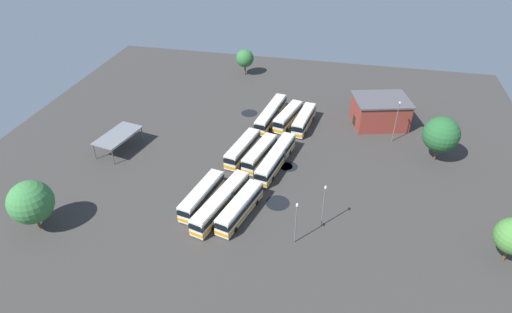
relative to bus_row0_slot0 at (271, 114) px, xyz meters
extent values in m
plane|color=#383533|center=(16.50, 0.75, -1.83)|extent=(111.29, 111.29, 0.00)
cube|color=silver|center=(0.05, -0.01, -0.02)|extent=(15.44, 4.65, 3.01)
cube|color=beige|center=(0.05, -0.01, 1.55)|extent=(14.81, 4.37, 0.14)
cube|color=black|center=(0.05, -0.01, 0.46)|extent=(15.53, 4.70, 0.96)
cube|color=orange|center=(0.05, -0.01, -0.87)|extent=(15.53, 4.70, 0.60)
cube|color=black|center=(7.61, -1.10, 0.56)|extent=(0.35, 2.03, 1.11)
cube|color=#47474C|center=(-1.61, 0.23, -0.02)|extent=(1.25, 2.64, 2.89)
cylinder|color=black|center=(4.89, 0.45, -1.33)|extent=(1.03, 0.44, 1.00)
cylinder|color=black|center=(4.57, -1.82, -1.33)|extent=(1.03, 0.44, 1.00)
cylinder|color=black|center=(-4.46, 1.80, -1.33)|extent=(1.03, 0.44, 1.00)
cylinder|color=black|center=(-4.79, -0.47, -1.33)|extent=(1.03, 0.44, 1.00)
cube|color=silver|center=(0.45, 3.97, -0.02)|extent=(11.43, 5.15, 3.01)
cube|color=beige|center=(0.45, 3.97, 1.55)|extent=(10.95, 4.85, 0.14)
cube|color=black|center=(0.45, 3.97, 0.46)|extent=(11.49, 5.20, 0.96)
cube|color=orange|center=(0.45, 3.97, -0.87)|extent=(11.49, 5.20, 0.60)
cube|color=black|center=(5.87, 2.60, 0.56)|extent=(0.56, 2.00, 1.11)
cylinder|color=black|center=(4.09, 4.24, -1.33)|extent=(1.04, 0.54, 1.00)
cylinder|color=black|center=(3.53, 2.01, -1.33)|extent=(1.04, 0.54, 1.00)
cylinder|color=black|center=(-2.62, 5.93, -1.33)|extent=(1.04, 0.54, 1.00)
cylinder|color=black|center=(-3.18, 3.71, -1.33)|extent=(1.04, 0.54, 1.00)
cube|color=silver|center=(1.18, 7.63, -0.02)|extent=(11.56, 4.08, 3.01)
cube|color=beige|center=(1.18, 7.63, 1.55)|extent=(11.08, 3.82, 0.14)
cube|color=black|center=(1.18, 7.63, 0.46)|extent=(11.62, 4.13, 0.96)
cube|color=orange|center=(1.18, 7.63, -0.87)|extent=(11.62, 4.13, 0.60)
cube|color=black|center=(6.80, 6.82, 0.56)|extent=(0.35, 2.03, 1.11)
cylinder|color=black|center=(4.82, 8.27, -1.33)|extent=(1.03, 0.44, 1.00)
cylinder|color=black|center=(4.49, 6.00, -1.33)|extent=(1.03, 0.44, 1.00)
cylinder|color=black|center=(-2.13, 9.27, -1.33)|extent=(1.03, 0.44, 1.00)
cylinder|color=black|center=(-2.45, 7.00, -1.33)|extent=(1.03, 0.44, 1.00)
cube|color=silver|center=(15.55, -2.74, -0.02)|extent=(11.93, 4.74, 3.01)
cube|color=beige|center=(15.55, -2.74, 1.55)|extent=(11.43, 4.45, 0.14)
cube|color=black|center=(15.55, -2.74, 0.46)|extent=(11.99, 4.79, 0.96)
cube|color=orange|center=(15.55, -2.74, -0.87)|extent=(11.99, 4.79, 0.60)
cube|color=black|center=(21.28, -3.89, 0.56)|extent=(0.46, 2.02, 1.11)
cylinder|color=black|center=(19.32, -2.33, -1.33)|extent=(1.04, 0.49, 1.00)
cylinder|color=black|center=(18.87, -4.58, -1.33)|extent=(1.04, 0.49, 1.00)
cylinder|color=black|center=(12.23, -0.90, -1.33)|extent=(1.04, 0.49, 1.00)
cylinder|color=black|center=(11.78, -3.15, -1.33)|extent=(1.04, 0.49, 1.00)
cube|color=silver|center=(16.47, 0.93, -0.02)|extent=(11.46, 4.97, 3.01)
cube|color=beige|center=(16.47, 0.93, 1.55)|extent=(10.98, 4.68, 0.14)
cube|color=black|center=(16.47, 0.93, 0.46)|extent=(11.53, 5.02, 0.96)
cube|color=orange|center=(16.47, 0.93, -0.87)|extent=(11.53, 5.02, 0.60)
cube|color=black|center=(21.93, -0.34, 0.56)|extent=(0.52, 2.00, 1.11)
cylinder|color=black|center=(20.11, 1.26, -1.33)|extent=(1.04, 0.52, 1.00)
cylinder|color=black|center=(19.59, -0.97, -1.33)|extent=(1.04, 0.52, 1.00)
cylinder|color=black|center=(13.36, 2.84, -1.33)|extent=(1.04, 0.52, 1.00)
cylinder|color=black|center=(12.84, 0.61, -1.33)|extent=(1.04, 0.52, 1.00)
cube|color=silver|center=(17.49, 4.31, -0.02)|extent=(15.44, 5.33, 3.01)
cube|color=beige|center=(17.49, 4.31, 1.55)|extent=(14.80, 5.02, 0.14)
cube|color=black|center=(17.49, 4.31, 0.46)|extent=(15.52, 5.38, 0.96)
cube|color=orange|center=(17.49, 4.31, -0.87)|extent=(15.52, 5.38, 0.60)
cube|color=black|center=(24.99, 2.87, 0.56)|extent=(0.45, 2.02, 1.11)
cube|color=#47474C|center=(15.84, 4.63, -0.02)|extent=(1.36, 2.67, 2.89)
cylinder|color=black|center=(22.34, 4.55, -1.33)|extent=(1.04, 0.48, 1.00)
cylinder|color=black|center=(21.91, 2.29, -1.33)|extent=(1.04, 0.48, 1.00)
cylinder|color=black|center=(13.06, 6.33, -1.33)|extent=(1.04, 0.48, 1.00)
cylinder|color=black|center=(12.63, 4.08, -1.33)|extent=(1.04, 0.48, 1.00)
cube|color=silver|center=(31.37, -5.91, -0.02)|extent=(11.96, 4.70, 3.01)
cube|color=beige|center=(31.37, -5.91, 1.55)|extent=(11.46, 4.42, 0.14)
cube|color=black|center=(31.37, -5.91, 0.46)|extent=(12.02, 4.75, 0.96)
cube|color=orange|center=(31.37, -5.91, -0.87)|extent=(12.02, 4.75, 0.60)
cube|color=black|center=(37.12, -7.05, 0.56)|extent=(0.45, 2.02, 1.11)
cylinder|color=black|center=(35.15, -5.49, -1.33)|extent=(1.04, 0.49, 1.00)
cylinder|color=black|center=(34.71, -7.74, -1.33)|extent=(1.04, 0.49, 1.00)
cylinder|color=black|center=(28.04, -4.09, -1.33)|extent=(1.04, 0.49, 1.00)
cylinder|color=black|center=(27.59, -6.34, -1.33)|extent=(1.04, 0.49, 1.00)
cube|color=silver|center=(32.29, -2.25, -0.02)|extent=(15.38, 6.28, 3.01)
cube|color=beige|center=(32.29, -2.25, 1.55)|extent=(14.74, 5.93, 0.14)
cube|color=black|center=(32.29, -2.25, 0.46)|extent=(15.46, 6.33, 0.96)
cube|color=orange|center=(32.29, -2.25, -0.87)|extent=(15.46, 6.33, 0.60)
cube|color=black|center=(39.68, -4.18, 0.56)|extent=(0.58, 1.99, 1.11)
cube|color=#47474C|center=(30.67, -1.82, -0.02)|extent=(1.52, 2.69, 2.89)
cylinder|color=black|center=(37.16, -2.34, -1.33)|extent=(1.04, 0.54, 1.00)
cylinder|color=black|center=(36.57, -4.56, -1.33)|extent=(1.04, 0.54, 1.00)
cylinder|color=black|center=(28.01, 0.06, -1.33)|extent=(1.04, 0.54, 1.00)
cylinder|color=black|center=(27.43, -2.16, -1.33)|extent=(1.04, 0.54, 1.00)
cube|color=silver|center=(32.94, 1.13, -0.02)|extent=(12.23, 5.41, 3.01)
cube|color=beige|center=(32.94, 1.13, 1.55)|extent=(11.71, 5.09, 0.14)
cube|color=black|center=(32.94, 1.13, 0.46)|extent=(12.30, 5.46, 0.96)
cube|color=orange|center=(32.94, 1.13, -0.87)|extent=(12.30, 5.46, 0.60)
cube|color=black|center=(38.75, -0.37, 0.56)|extent=(0.57, 1.99, 1.11)
cylinder|color=black|center=(36.82, 1.32, -1.33)|extent=(1.04, 0.54, 1.00)
cylinder|color=black|center=(36.25, -0.90, -1.33)|extent=(1.04, 0.54, 1.00)
cylinder|color=black|center=(29.63, 3.17, -1.33)|extent=(1.04, 0.54, 1.00)
cylinder|color=black|center=(29.05, 0.95, -1.33)|extent=(1.04, 0.54, 1.00)
cube|color=maroon|center=(-3.75, 23.85, 1.15)|extent=(11.44, 13.02, 5.95)
cube|color=#4C4C51|center=(-3.75, 23.85, 4.30)|extent=(12.13, 13.80, 0.36)
cube|color=black|center=(-2.26, 18.51, -0.73)|extent=(1.75, 0.54, 2.20)
cube|color=slate|center=(18.70, -27.84, 1.65)|extent=(10.78, 7.01, 0.20)
cylinder|color=#59595B|center=(23.73, -26.53, -0.14)|extent=(0.20, 0.20, 3.38)
cylinder|color=#59595B|center=(22.84, -30.99, -0.14)|extent=(0.20, 0.20, 3.38)
cylinder|color=#59595B|center=(14.56, -24.69, -0.14)|extent=(0.20, 0.20, 3.38)
cylinder|color=#59595B|center=(13.66, -29.16, -0.14)|extent=(0.20, 0.20, 3.38)
cylinder|color=slate|center=(36.95, 10.82, 1.82)|extent=(0.16, 0.16, 7.29)
cube|color=silver|center=(36.95, 10.82, 5.64)|extent=(0.56, 0.28, 0.20)
cylinder|color=slate|center=(32.37, 14.50, 1.99)|extent=(0.16, 0.16, 7.64)
cube|color=silver|center=(32.37, 14.50, 5.99)|extent=(0.56, 0.28, 0.20)
cylinder|color=slate|center=(3.17, 26.67, 2.61)|extent=(0.16, 0.16, 8.89)
cube|color=silver|center=(3.17, 26.67, 7.24)|extent=(0.56, 0.28, 0.20)
cylinder|color=brown|center=(33.83, 41.42, -0.59)|extent=(0.44, 0.44, 2.48)
cylinder|color=brown|center=(-24.43, -12.07, -0.47)|extent=(0.44, 0.44, 2.72)
sphere|color=#2D6B33|center=(-24.43, -12.07, 2.95)|extent=(4.83, 4.83, 4.83)
cylinder|color=brown|center=(42.77, -29.43, -0.58)|extent=(0.44, 0.44, 2.50)
sphere|color=#387A3D|center=(42.77, -29.43, 3.58)|extent=(6.85, 6.85, 6.85)
cylinder|color=brown|center=(8.57, 34.57, -0.36)|extent=(0.44, 0.44, 2.95)
sphere|color=#235B2D|center=(8.57, 34.57, 4.06)|extent=(6.92, 6.92, 6.92)
cylinder|color=black|center=(28.30, 6.63, -1.83)|extent=(4.21, 4.21, 0.01)
cylinder|color=black|center=(17.12, 6.81, -1.83)|extent=(3.54, 3.54, 0.01)
cylinder|color=black|center=(24.27, 0.07, -1.83)|extent=(2.97, 2.97, 0.01)
cylinder|color=black|center=(-2.46, -5.64, -1.83)|extent=(3.86, 3.86, 0.01)
cylinder|color=black|center=(17.17, 6.23, -1.83)|extent=(2.68, 2.68, 0.01)
camera|label=1|loc=(84.82, 15.41, 46.19)|focal=30.17mm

